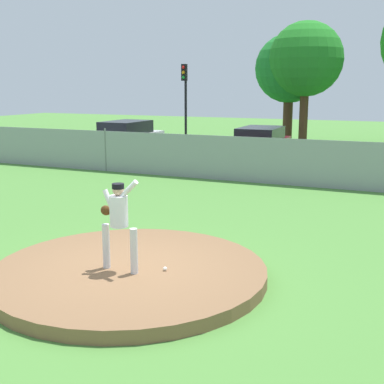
# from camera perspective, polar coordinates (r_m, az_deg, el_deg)

# --- Properties ---
(ground_plane) EXTENTS (80.00, 80.00, 0.00)m
(ground_plane) POSITION_cam_1_polar(r_m,az_deg,el_deg) (14.78, 4.96, -1.78)
(ground_plane) COLOR #4C8438
(asphalt_strip) EXTENTS (44.00, 7.00, 0.01)m
(asphalt_strip) POSITION_cam_1_polar(r_m,az_deg,el_deg) (22.85, 11.90, 2.84)
(asphalt_strip) COLOR #2B2B2D
(asphalt_strip) RESTS_ON ground_plane
(pitchers_mound) EXTENTS (5.00, 5.00, 0.23)m
(pitchers_mound) POSITION_cam_1_polar(r_m,az_deg,el_deg) (9.50, -6.99, -8.89)
(pitchers_mound) COLOR brown
(pitchers_mound) RESTS_ON ground_plane
(pitcher_youth) EXTENTS (0.80, 0.32, 1.67)m
(pitcher_youth) POSITION_cam_1_polar(r_m,az_deg,el_deg) (9.00, -8.21, -2.80)
(pitcher_youth) COLOR silver
(pitcher_youth) RESTS_ON pitchers_mound
(baseball) EXTENTS (0.07, 0.07, 0.07)m
(baseball) POSITION_cam_1_polar(r_m,az_deg,el_deg) (9.19, -3.03, -8.55)
(baseball) COLOR white
(baseball) RESTS_ON pitchers_mound
(chainlink_fence) EXTENTS (35.22, 0.07, 1.75)m
(chainlink_fence) POSITION_cam_1_polar(r_m,az_deg,el_deg) (18.39, 9.06, 3.42)
(chainlink_fence) COLOR gray
(chainlink_fence) RESTS_ON ground_plane
(parked_car_burgundy) EXTENTS (1.97, 4.80, 1.63)m
(parked_car_burgundy) POSITION_cam_1_polar(r_m,az_deg,el_deg) (23.31, 7.61, 5.13)
(parked_car_burgundy) COLOR maroon
(parked_car_burgundy) RESTS_ON ground_plane
(parked_car_white) EXTENTS (2.02, 4.76, 1.72)m
(parked_car_white) POSITION_cam_1_polar(r_m,az_deg,el_deg) (26.17, -7.37, 5.92)
(parked_car_white) COLOR silver
(parked_car_white) RESTS_ON ground_plane
(traffic_light_near) EXTENTS (0.28, 0.46, 4.62)m
(traffic_light_near) POSITION_cam_1_polar(r_m,az_deg,el_deg) (29.04, -0.79, 11.23)
(traffic_light_near) COLOR black
(traffic_light_near) RESTS_ON ground_plane
(tree_bushy_near) EXTENTS (3.92, 3.92, 6.39)m
(tree_bushy_near) POSITION_cam_1_polar(r_m,az_deg,el_deg) (30.52, 10.83, 13.33)
(tree_bushy_near) COLOR #4C331E
(tree_bushy_near) RESTS_ON ground_plane
(tree_leaning_west) EXTENTS (4.06, 4.06, 6.91)m
(tree_leaning_west) POSITION_cam_1_polar(r_m,az_deg,el_deg) (29.42, 12.61, 14.23)
(tree_leaning_west) COLOR #4C331E
(tree_leaning_west) RESTS_ON ground_plane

